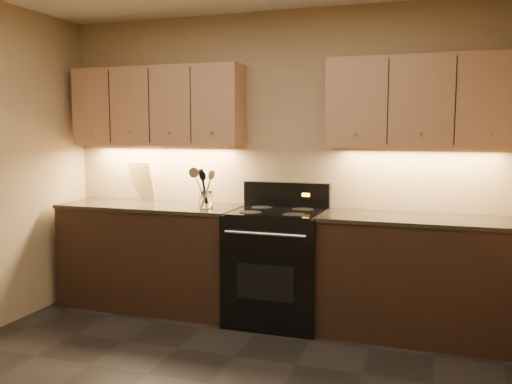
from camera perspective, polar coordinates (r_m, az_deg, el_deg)
wall_back at (r=4.73m, az=2.44°, el=3.02°), size 4.00×0.04×2.60m
counter_left at (r=5.00m, az=-10.88°, el=-6.57°), size 1.62×0.62×0.93m
counter_right at (r=4.39m, az=16.41°, el=-8.56°), size 1.46×0.62×0.93m
stove at (r=4.53m, az=2.25°, el=-7.64°), size 0.76×0.68×1.14m
upper_cab_left at (r=5.01m, az=-10.35°, el=8.83°), size 1.60×0.30×0.70m
upper_cab_right at (r=4.40m, az=17.04°, el=9.01°), size 1.44×0.30×0.70m
outlet_plate at (r=5.25m, az=-11.36°, el=1.27°), size 0.08×0.01×0.12m
utensil_crock at (r=4.62m, az=-5.27°, el=-0.86°), size 0.13×0.13×0.15m
cutting_board at (r=5.23m, az=-11.89°, el=1.14°), size 0.31×0.18×0.37m
wooden_spoon at (r=4.61m, az=-5.65°, el=0.42°), size 0.15×0.08×0.31m
black_spoon at (r=4.63m, az=-5.17°, el=0.40°), size 0.08×0.13×0.31m
black_turner at (r=4.59m, az=-5.23°, el=0.56°), size 0.17×0.15×0.35m
steel_skimmer at (r=4.59m, az=-5.12°, el=0.55°), size 0.22×0.11×0.34m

